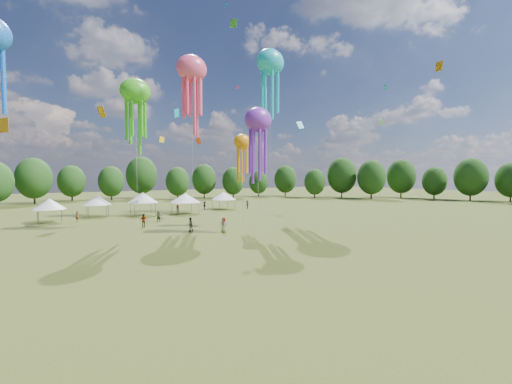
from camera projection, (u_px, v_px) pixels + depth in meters
ground at (446, 311)px, 18.07m from camera, size 300.00×300.00×0.00m
spectator_near at (190, 224)px, 43.51m from camera, size 0.94×0.75×1.85m
spectators_far at (191, 212)px, 58.01m from camera, size 33.95×28.79×1.93m
festival_tents at (154, 198)px, 62.16m from camera, size 37.30×9.38×4.33m
show_kites at (198, 85)px, 52.75m from camera, size 48.16×23.19×32.22m
small_kites at (191, 36)px, 53.22m from camera, size 71.98×57.63×45.49m
treeline at (137, 179)px, 69.14m from camera, size 201.57×95.24×13.43m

